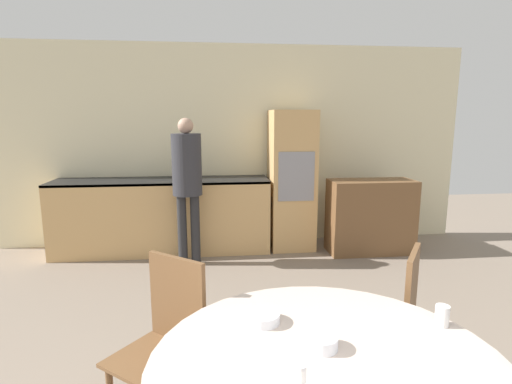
% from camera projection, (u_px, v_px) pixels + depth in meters
% --- Properties ---
extents(wall_back, '(6.18, 0.05, 2.60)m').
position_uv_depth(wall_back, '(234.00, 146.00, 5.29)').
color(wall_back, beige).
rests_on(wall_back, ground_plane).
extents(kitchen_counter, '(2.64, 0.60, 0.92)m').
position_uv_depth(kitchen_counter, '(163.00, 215.00, 5.00)').
color(kitchen_counter, tan).
rests_on(kitchen_counter, ground_plane).
extents(oven_unit, '(0.55, 0.59, 1.76)m').
position_uv_depth(oven_unit, '(291.00, 180.00, 5.12)').
color(oven_unit, tan).
rests_on(oven_unit, ground_plane).
extents(sideboard, '(1.04, 0.45, 0.92)m').
position_uv_depth(sideboard, '(370.00, 216.00, 4.97)').
color(sideboard, brown).
rests_on(sideboard, ground_plane).
extents(chair_far_left, '(0.56, 0.56, 0.93)m').
position_uv_depth(chair_far_left, '(166.00, 336.00, 2.13)').
color(chair_far_left, brown).
rests_on(chair_far_left, ground_plane).
extents(chair_far_right, '(0.56, 0.56, 0.93)m').
position_uv_depth(chair_far_right, '(393.00, 317.00, 2.33)').
color(chair_far_right, brown).
rests_on(chair_far_right, ground_plane).
extents(person_standing, '(0.33, 0.33, 1.67)m').
position_uv_depth(person_standing, '(187.00, 175.00, 4.45)').
color(person_standing, '#262628').
rests_on(person_standing, ground_plane).
extents(cup, '(0.06, 0.06, 0.09)m').
position_uv_depth(cup, '(442.00, 316.00, 1.76)').
color(cup, white).
rests_on(cup, dining_table).
extents(bowl_near, '(0.13, 0.13, 0.05)m').
position_uv_depth(bowl_near, '(322.00, 342.00, 1.59)').
color(bowl_near, silver).
rests_on(bowl_near, dining_table).
extents(bowl_far, '(0.16, 0.16, 0.04)m').
position_uv_depth(bowl_far, '(263.00, 318.00, 1.80)').
color(bowl_far, silver).
rests_on(bowl_far, dining_table).
extents(salt_shaker, '(0.03, 0.03, 0.09)m').
position_uv_depth(salt_shaker, '(302.00, 377.00, 1.35)').
color(salt_shaker, white).
rests_on(salt_shaker, dining_table).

